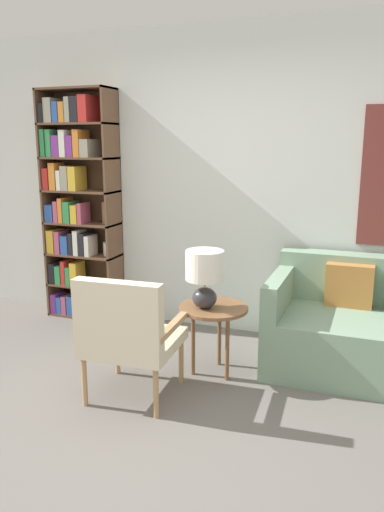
# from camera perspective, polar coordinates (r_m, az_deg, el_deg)

# --- Properties ---
(ground_plane) EXTENTS (14.00, 14.00, 0.00)m
(ground_plane) POSITION_cam_1_polar(r_m,az_deg,el_deg) (3.10, -8.13, -20.64)
(ground_plane) COLOR #66605B
(wall_back) EXTENTS (6.40, 0.08, 2.70)m
(wall_back) POSITION_cam_1_polar(r_m,az_deg,el_deg) (4.47, 4.30, 8.31)
(wall_back) COLOR silver
(wall_back) RESTS_ON ground_plane
(bookshelf) EXTENTS (0.72, 0.30, 2.19)m
(bookshelf) POSITION_cam_1_polar(r_m,az_deg,el_deg) (4.96, -13.21, 5.86)
(bookshelf) COLOR brown
(bookshelf) RESTS_ON ground_plane
(armchair) EXTENTS (0.62, 0.61, 0.87)m
(armchair) POSITION_cam_1_polar(r_m,az_deg,el_deg) (3.32, -7.45, -8.49)
(armchair) COLOR tan
(armchair) RESTS_ON ground_plane
(side_table) EXTENTS (0.51, 0.51, 0.53)m
(side_table) POSITION_cam_1_polar(r_m,az_deg,el_deg) (3.71, 2.48, -6.64)
(side_table) COLOR brown
(side_table) RESTS_ON ground_plane
(table_lamp) EXTENTS (0.28, 0.28, 0.43)m
(table_lamp) POSITION_cam_1_polar(r_m,az_deg,el_deg) (3.58, 1.46, -1.94)
(table_lamp) COLOR #2D2D33
(table_lamp) RESTS_ON side_table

